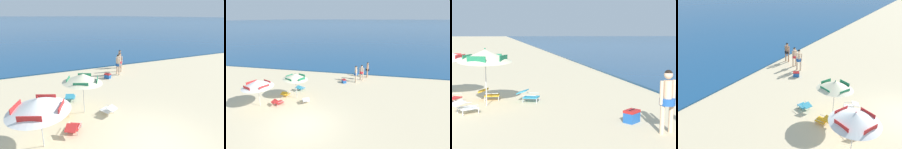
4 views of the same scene
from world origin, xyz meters
The scene contains 12 objects.
ground_plane centered at (0.00, 0.00, 0.00)m, with size 800.00×800.00×0.00m, color beige.
ocean_water centered at (0.00, 411.49, 0.05)m, with size 800.00×800.00×0.10m, color navy.
beach_umbrella_striped_main centered at (-2.06, 3.66, 1.96)m, with size 2.38×2.35×2.27m.
beach_umbrella_striped_second centered at (-4.27, 1.74, 1.86)m, with size 3.28×3.29×2.19m.
lounge_chair_under_umbrella centered at (-2.48, 5.32, 0.28)m, with size 0.80×1.00×0.50m.
lounge_chair_beside_umbrella centered at (-0.93, 2.96, 0.28)m, with size 0.87×1.00×0.49m.
lounge_chair_facing_sea centered at (-3.00, 2.14, 0.27)m, with size 0.90×1.02×0.52m.
lounge_chair_spare_folded centered at (-3.15, 3.72, 0.28)m, with size 0.61×0.89×0.50m.
person_standing_near_shore centered at (3.51, 10.71, 1.03)m, with size 0.43×0.53×1.78m.
person_standing_beside centered at (2.94, 9.56, 0.99)m, with size 0.49×0.42×1.72m.
person_wading_in centered at (2.40, 8.77, 1.04)m, with size 0.44×0.53×1.80m.
cooler_box centered at (1.20, 8.26, 0.20)m, with size 0.57×0.61×0.43m.
Camera 2 is at (4.38, -9.24, 6.60)m, focal length 28.50 mm.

